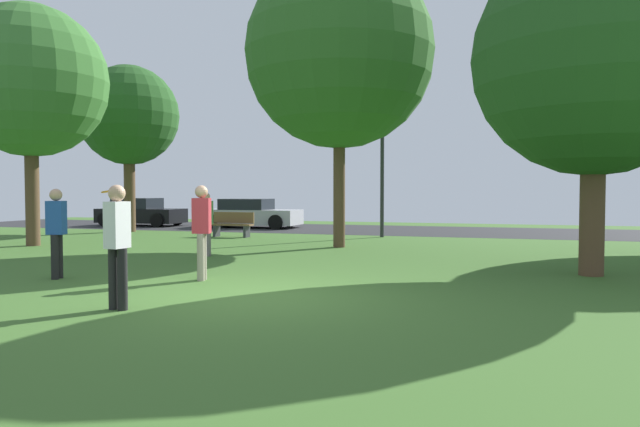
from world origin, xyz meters
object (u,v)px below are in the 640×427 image
object	(u,v)px
parked_car_black	(140,213)
parked_car_silver	(250,214)
maple_tree_far	(129,116)
oak_tree_right	(30,82)
maple_tree_near	(339,54)
person_catcher	(202,227)
street_lamp_post	(382,175)
park_bench	(232,224)
person_bystander	(206,221)
frisbee_disc	(109,191)
birch_tree_lone	(595,56)
person_walking	(117,240)
person_thrower	(56,229)

from	to	relation	value
parked_car_black	parked_car_silver	distance (m)	5.66
maple_tree_far	oak_tree_right	bearing A→B (deg)	-82.30
maple_tree_near	person_catcher	world-z (taller)	maple_tree_near
street_lamp_post	park_bench	bearing A→B (deg)	-164.30
oak_tree_right	parked_car_silver	bearing A→B (deg)	74.06
park_bench	street_lamp_post	distance (m)	5.74
maple_tree_far	person_catcher	distance (m)	14.57
person_bystander	frisbee_disc	world-z (taller)	frisbee_disc
birch_tree_lone	parked_car_black	distance (m)	21.93
maple_tree_near	birch_tree_lone	world-z (taller)	maple_tree_near
maple_tree_far	park_bench	size ratio (longest dim) A/B	4.25
person_walking	street_lamp_post	xyz separation A→B (m)	(1.17, 13.75, 1.26)
birch_tree_lone	parked_car_black	xyz separation A→B (m)	(-18.24, 11.59, -3.72)
maple_tree_far	oak_tree_right	xyz separation A→B (m)	(0.82, -6.10, 0.26)
person_bystander	person_walking	xyz separation A→B (m)	(2.04, -6.44, 0.09)
maple_tree_near	birch_tree_lone	size ratio (longest dim) A/B	1.27
person_bystander	street_lamp_post	world-z (taller)	street_lamp_post
frisbee_disc	oak_tree_right	bearing A→B (deg)	142.35
person_walking	maple_tree_far	bearing A→B (deg)	39.25
birch_tree_lone	parked_car_black	size ratio (longest dim) A/B	1.64
oak_tree_right	maple_tree_far	bearing A→B (deg)	97.70
maple_tree_near	person_bystander	bearing A→B (deg)	-129.54
maple_tree_far	person_thrower	world-z (taller)	maple_tree_far
frisbee_disc	park_bench	bearing A→B (deg)	102.36
maple_tree_far	park_bench	distance (m)	6.85
person_bystander	street_lamp_post	distance (m)	8.09
street_lamp_post	maple_tree_near	bearing A→B (deg)	-97.36
person_catcher	street_lamp_post	distance (m)	11.12
person_catcher	person_bystander	size ratio (longest dim) A/B	1.09
maple_tree_far	parked_car_silver	bearing A→B (deg)	46.45
maple_tree_far	frisbee_disc	xyz separation A→B (m)	(7.38, -11.15, -3.06)
maple_tree_far	oak_tree_right	size ratio (longest dim) A/B	0.93
street_lamp_post	oak_tree_right	bearing A→B (deg)	-146.71
person_bystander	park_bench	world-z (taller)	person_bystander
maple_tree_near	person_catcher	distance (m)	8.41
maple_tree_far	person_thrower	xyz separation A→B (m)	(6.37, -11.39, -3.78)
frisbee_disc	parked_car_silver	bearing A→B (deg)	103.90
maple_tree_far	person_thrower	bearing A→B (deg)	-60.78
frisbee_disc	maple_tree_far	bearing A→B (deg)	123.49
person_bystander	street_lamp_post	bearing A→B (deg)	-6.24
oak_tree_right	person_catcher	distance (m)	10.31
person_thrower	oak_tree_right	bearing A→B (deg)	123.02
person_walking	parked_car_black	bearing A→B (deg)	38.04
oak_tree_right	person_bystander	world-z (taller)	oak_tree_right
person_catcher	parked_car_black	size ratio (longest dim) A/B	0.44
park_bench	street_lamp_post	bearing A→B (deg)	-164.30
oak_tree_right	person_thrower	xyz separation A→B (m)	(5.55, -5.29, -4.04)
person_catcher	parked_car_black	bearing A→B (deg)	-65.68
oak_tree_right	person_walking	world-z (taller)	oak_tree_right
maple_tree_near	parked_car_black	bearing A→B (deg)	147.89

